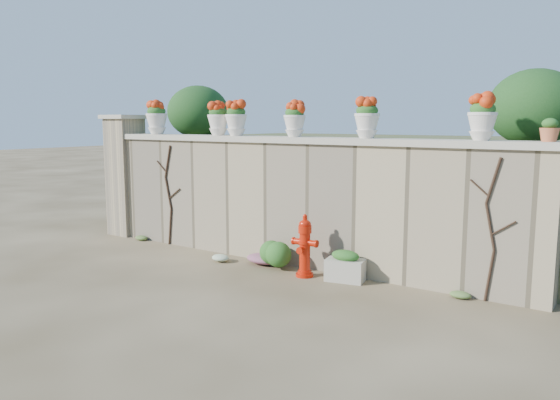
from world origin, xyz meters
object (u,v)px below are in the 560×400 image
Objects in this scene: planter_box at (345,267)px; terracotta_pot at (549,131)px; urn_pot_0 at (157,118)px; fire_hydrant at (305,246)px.

planter_box is 3.28m from terracotta_pot.
urn_pot_0 is 2.30× the size of terracotta_pot.
fire_hydrant is 3.43× the size of terracotta_pot.
terracotta_pot is at bearing 7.97° from fire_hydrant.
fire_hydrant is at bearing -169.29° from terracotta_pot.
urn_pot_0 is at bearing 168.30° from fire_hydrant.
terracotta_pot is at bearing -2.06° from planter_box.
planter_box is at bearing -5.87° from urn_pot_0.
planter_box is at bearing -169.90° from terracotta_pot.
fire_hydrant is 3.67m from terracotta_pot.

